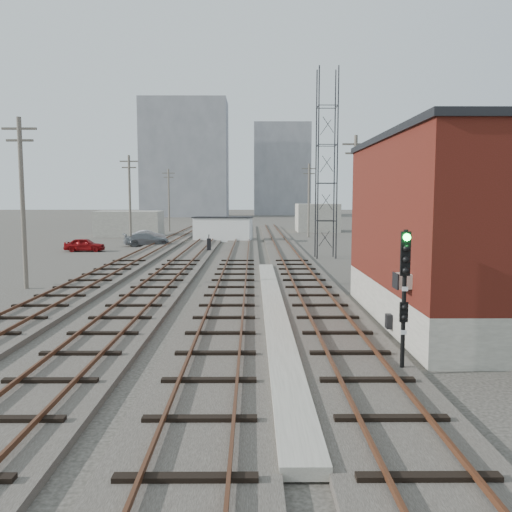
{
  "coord_description": "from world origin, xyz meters",
  "views": [
    {
      "loc": [
        -0.39,
        -8.65,
        4.81
      ],
      "look_at": [
        -0.24,
        15.77,
        2.2
      ],
      "focal_mm": 38.0,
      "sensor_mm": 36.0,
      "label": 1
    }
  ],
  "objects_px": {
    "signal_mast": "(404,291)",
    "switch_stand": "(209,245)",
    "car_red": "(85,245)",
    "car_grey": "(146,239)",
    "site_trailer": "(223,229)",
    "car_silver": "(149,236)"
  },
  "relations": [
    {
      "from": "signal_mast",
      "to": "car_silver",
      "type": "bearing_deg",
      "value": 108.81
    },
    {
      "from": "signal_mast",
      "to": "car_red",
      "type": "relative_size",
      "value": 1.11
    },
    {
      "from": "switch_stand",
      "to": "car_red",
      "type": "relative_size",
      "value": 0.41
    },
    {
      "from": "site_trailer",
      "to": "car_silver",
      "type": "xyz_separation_m",
      "value": [
        -8.4,
        0.19,
        -0.77
      ]
    },
    {
      "from": "car_red",
      "to": "car_silver",
      "type": "distance_m",
      "value": 12.35
    },
    {
      "from": "switch_stand",
      "to": "car_grey",
      "type": "height_order",
      "value": "switch_stand"
    },
    {
      "from": "site_trailer",
      "to": "car_silver",
      "type": "relative_size",
      "value": 1.83
    },
    {
      "from": "car_red",
      "to": "car_grey",
      "type": "distance_m",
      "value": 7.21
    },
    {
      "from": "site_trailer",
      "to": "car_red",
      "type": "xyz_separation_m",
      "value": [
        -11.92,
        -11.65,
        -0.78
      ]
    },
    {
      "from": "car_red",
      "to": "car_grey",
      "type": "height_order",
      "value": "car_grey"
    },
    {
      "from": "signal_mast",
      "to": "site_trailer",
      "type": "xyz_separation_m",
      "value": [
        -7.42,
        46.28,
        -0.94
      ]
    },
    {
      "from": "car_red",
      "to": "car_grey",
      "type": "xyz_separation_m",
      "value": [
        4.49,
        5.64,
        0.06
      ]
    },
    {
      "from": "signal_mast",
      "to": "switch_stand",
      "type": "relative_size",
      "value": 2.69
    },
    {
      "from": "signal_mast",
      "to": "car_grey",
      "type": "relative_size",
      "value": 0.86
    },
    {
      "from": "site_trailer",
      "to": "car_silver",
      "type": "distance_m",
      "value": 8.44
    },
    {
      "from": "site_trailer",
      "to": "car_grey",
      "type": "xyz_separation_m",
      "value": [
        -7.43,
        -6.01,
        -0.72
      ]
    },
    {
      "from": "switch_stand",
      "to": "car_grey",
      "type": "bearing_deg",
      "value": 126.71
    },
    {
      "from": "switch_stand",
      "to": "car_silver",
      "type": "height_order",
      "value": "switch_stand"
    },
    {
      "from": "car_red",
      "to": "car_grey",
      "type": "bearing_deg",
      "value": -39.03
    },
    {
      "from": "signal_mast",
      "to": "car_grey",
      "type": "distance_m",
      "value": 42.96
    },
    {
      "from": "car_silver",
      "to": "car_grey",
      "type": "bearing_deg",
      "value": 173.0
    },
    {
      "from": "signal_mast",
      "to": "switch_stand",
      "type": "bearing_deg",
      "value": 103.36
    }
  ]
}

